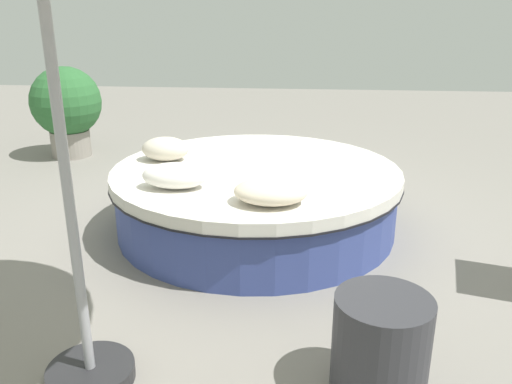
{
  "coord_description": "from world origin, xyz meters",
  "views": [
    {
      "loc": [
        0.38,
        -4.15,
        1.8
      ],
      "look_at": [
        0.0,
        0.0,
        0.32
      ],
      "focal_mm": 36.85,
      "sensor_mm": 36.0,
      "label": 1
    }
  ],
  "objects_px": {
    "planter": "(66,106)",
    "side_table": "(381,346)",
    "round_bed": "(256,197)",
    "throw_pillow_1": "(175,176)",
    "throw_pillow_2": "(271,192)",
    "throw_pillow_0": "(165,149)"
  },
  "relations": [
    {
      "from": "side_table",
      "to": "planter",
      "type": "bearing_deg",
      "value": 129.45
    },
    {
      "from": "planter",
      "to": "throw_pillow_1",
      "type": "bearing_deg",
      "value": -52.76
    },
    {
      "from": "round_bed",
      "to": "throw_pillow_0",
      "type": "relative_size",
      "value": 5.88
    },
    {
      "from": "round_bed",
      "to": "throw_pillow_0",
      "type": "xyz_separation_m",
      "value": [
        -0.8,
        0.16,
        0.36
      ]
    },
    {
      "from": "planter",
      "to": "side_table",
      "type": "xyz_separation_m",
      "value": [
        3.32,
        -4.04,
        -0.38
      ]
    },
    {
      "from": "throw_pillow_0",
      "to": "throw_pillow_1",
      "type": "xyz_separation_m",
      "value": [
        0.26,
        -0.72,
        -0.01
      ]
    },
    {
      "from": "throw_pillow_0",
      "to": "side_table",
      "type": "height_order",
      "value": "throw_pillow_0"
    },
    {
      "from": "round_bed",
      "to": "side_table",
      "type": "distance_m",
      "value": 2.12
    },
    {
      "from": "round_bed",
      "to": "throw_pillow_0",
      "type": "height_order",
      "value": "throw_pillow_0"
    },
    {
      "from": "throw_pillow_1",
      "to": "throw_pillow_2",
      "type": "distance_m",
      "value": 0.76
    },
    {
      "from": "throw_pillow_0",
      "to": "throw_pillow_1",
      "type": "height_order",
      "value": "throw_pillow_0"
    },
    {
      "from": "throw_pillow_2",
      "to": "planter",
      "type": "height_order",
      "value": "planter"
    },
    {
      "from": "round_bed",
      "to": "throw_pillow_2",
      "type": "height_order",
      "value": "throw_pillow_2"
    },
    {
      "from": "throw_pillow_2",
      "to": "planter",
      "type": "distance_m",
      "value": 3.95
    },
    {
      "from": "planter",
      "to": "side_table",
      "type": "distance_m",
      "value": 5.24
    },
    {
      "from": "throw_pillow_1",
      "to": "side_table",
      "type": "height_order",
      "value": "throw_pillow_1"
    },
    {
      "from": "throw_pillow_1",
      "to": "side_table",
      "type": "relative_size",
      "value": 0.96
    },
    {
      "from": "throw_pillow_0",
      "to": "planter",
      "type": "height_order",
      "value": "planter"
    },
    {
      "from": "throw_pillow_1",
      "to": "throw_pillow_2",
      "type": "xyz_separation_m",
      "value": [
        0.72,
        -0.25,
        -0.01
      ]
    },
    {
      "from": "round_bed",
      "to": "side_table",
      "type": "xyz_separation_m",
      "value": [
        0.78,
        -1.97,
        -0.02
      ]
    },
    {
      "from": "round_bed",
      "to": "side_table",
      "type": "height_order",
      "value": "round_bed"
    },
    {
      "from": "throw_pillow_2",
      "to": "throw_pillow_1",
      "type": "bearing_deg",
      "value": 160.86
    }
  ]
}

